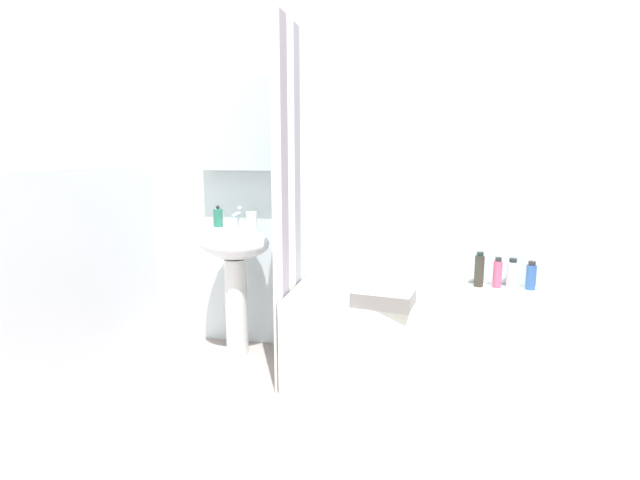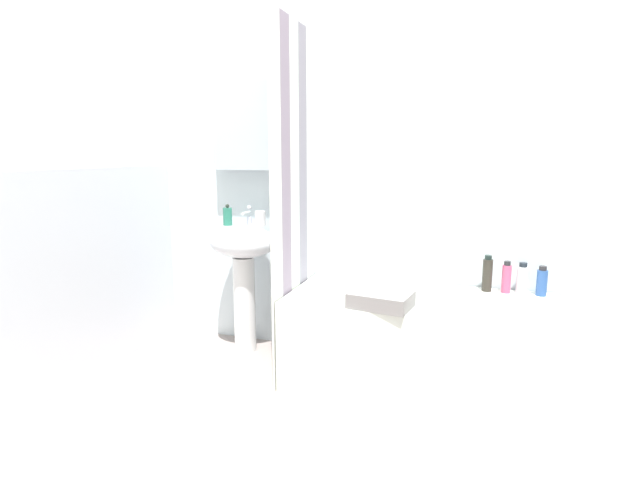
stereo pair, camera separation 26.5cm
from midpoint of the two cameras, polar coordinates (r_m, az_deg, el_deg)
The scene contains 14 objects.
ground_plane at distance 2.26m, azimuth 3.84°, elevation -25.30°, with size 4.80×5.60×0.04m, color gray.
wall_back_tiled at distance 3.10m, azimuth 9.03°, elevation 7.18°, with size 3.60×0.18×2.40m.
wall_left_tiled at distance 2.94m, azimuth -25.25°, elevation 5.80°, with size 0.07×1.81×2.40m.
sink at distance 3.18m, azimuth -6.47°, elevation -2.38°, with size 0.44×0.34×0.82m.
faucet at distance 3.21m, azimuth -5.96°, elevation 2.82°, with size 0.03×0.12×0.12m.
soap_dispenser at distance 3.20m, azimuth -8.27°, elevation 2.72°, with size 0.06×0.06×0.14m.
toothbrush_cup at distance 3.16m, azimuth -4.52°, elevation 2.49°, with size 0.07×0.07×0.09m, color silver.
bathtub at distance 2.87m, azimuth 14.09°, elevation -11.35°, with size 1.45×0.66×0.50m, color white.
shower_curtain at distance 2.84m, azimuth -0.31°, elevation 4.26°, with size 0.01×0.66×2.00m.
lotion_bottle at distance 3.05m, azimuth 26.49°, elevation -4.37°, with size 0.06×0.06×0.17m.
conditioner_bottle at distance 3.06m, azimuth 24.60°, elevation -4.12°, with size 0.06×0.06×0.17m.
shampoo_bottle at distance 3.03m, azimuth 23.06°, elevation -4.07°, with size 0.05×0.05×0.18m.
body_wash_bottle at distance 3.02m, azimuth 21.12°, elevation -3.72°, with size 0.05×0.05×0.21m.
towel_folded at distance 2.58m, azimuth 9.98°, elevation -6.83°, with size 0.30×0.22×0.08m, color gray.
Camera 2 is at (0.57, -1.75, 1.29)m, focal length 27.81 mm.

